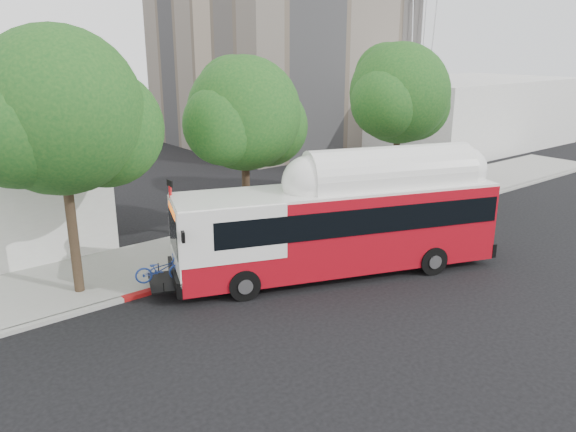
{
  "coord_description": "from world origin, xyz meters",
  "views": [
    {
      "loc": [
        -14.96,
        -14.52,
        9.04
      ],
      "look_at": [
        -0.95,
        3.0,
        2.13
      ],
      "focal_mm": 35.0,
      "sensor_mm": 36.0,
      "label": 1
    }
  ],
  "objects": [
    {
      "name": "sidewalk",
      "position": [
        0.0,
        6.5,
        0.07
      ],
      "size": [
        60.0,
        5.0,
        0.15
      ],
      "primitive_type": "cube",
      "color": "gray",
      "rests_on": "ground"
    },
    {
      "name": "street_tree_mid",
      "position": [
        -0.59,
        6.06,
        5.91
      ],
      "size": [
        5.75,
        5.0,
        8.62
      ],
      "color": "#2D2116",
      "rests_on": "ground"
    },
    {
      "name": "horizon_block",
      "position": [
        30.0,
        16.0,
        3.0
      ],
      "size": [
        20.0,
        12.0,
        6.0
      ],
      "primitive_type": "cube",
      "color": "silver",
      "rests_on": "ground"
    },
    {
      "name": "signal_pole",
      "position": [
        -5.71,
        4.11,
        2.15
      ],
      "size": [
        0.12,
        0.4,
        4.18
      ],
      "color": "red",
      "rests_on": "ground"
    },
    {
      "name": "curb_strip",
      "position": [
        0.0,
        3.9,
        0.07
      ],
      "size": [
        60.0,
        0.3,
        0.15
      ],
      "primitive_type": "cube",
      "color": "gray",
      "rests_on": "ground"
    },
    {
      "name": "street_tree_left",
      "position": [
        -8.53,
        5.56,
        6.6
      ],
      "size": [
        6.67,
        5.8,
        9.74
      ],
      "color": "#2D2116",
      "rests_on": "ground"
    },
    {
      "name": "transit_bus",
      "position": [
        0.06,
        0.91,
        1.93
      ],
      "size": [
        13.91,
        7.22,
        4.13
      ],
      "rotation": [
        0.0,
        0.0,
        -0.36
      ],
      "color": "#A30B17",
      "rests_on": "ground"
    },
    {
      "name": "street_tree_right",
      "position": [
        9.44,
        5.86,
        6.26
      ],
      "size": [
        6.21,
        5.4,
        9.18
      ],
      "color": "#2D2116",
      "rests_on": "ground"
    },
    {
      "name": "ground",
      "position": [
        0.0,
        0.0,
        0.0
      ],
      "size": [
        120.0,
        120.0,
        0.0
      ],
      "primitive_type": "plane",
      "color": "black",
      "rests_on": "ground"
    },
    {
      "name": "red_curb_segment",
      "position": [
        -3.0,
        3.9,
        0.08
      ],
      "size": [
        10.0,
        0.32,
        0.16
      ],
      "primitive_type": "cube",
      "color": "maroon",
      "rests_on": "ground"
    }
  ]
}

